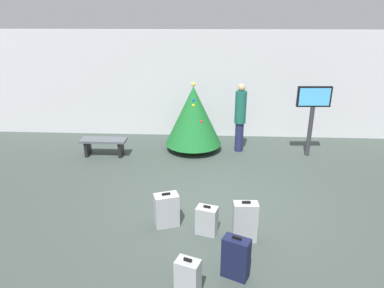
% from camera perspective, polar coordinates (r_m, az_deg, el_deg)
% --- Properties ---
extents(ground_plane, '(16.00, 16.00, 0.00)m').
position_cam_1_polar(ground_plane, '(7.14, 4.48, -9.79)').
color(ground_plane, '#38423D').
extents(back_wall, '(16.00, 0.20, 3.23)m').
position_cam_1_polar(back_wall, '(10.69, 4.33, 9.79)').
color(back_wall, silver).
rests_on(back_wall, ground_plane).
extents(holiday_tree, '(1.58, 1.58, 1.94)m').
position_cam_1_polar(holiday_tree, '(9.51, 0.23, 4.74)').
color(holiday_tree, '#4C3319').
rests_on(holiday_tree, ground_plane).
extents(flight_info_kiosk, '(0.89, 0.14, 1.91)m').
position_cam_1_polar(flight_info_kiosk, '(9.56, 19.46, 5.68)').
color(flight_info_kiosk, '#333338').
rests_on(flight_info_kiosk, ground_plane).
extents(waiting_bench, '(1.23, 0.44, 0.48)m').
position_cam_1_polar(waiting_bench, '(9.59, -14.46, 0.06)').
color(waiting_bench, '#4C5159').
rests_on(waiting_bench, ground_plane).
extents(traveller_0, '(0.35, 0.35, 1.91)m').
position_cam_1_polar(traveller_0, '(9.53, 8.02, 4.66)').
color(traveller_0, '#1E234C').
rests_on(traveller_0, ground_plane).
extents(suitcase_0, '(0.44, 0.35, 0.69)m').
position_cam_1_polar(suitcase_0, '(5.25, 7.31, -18.27)').
color(suitcase_0, '#141938').
rests_on(suitcase_0, ground_plane).
extents(suitcase_1, '(0.49, 0.39, 0.65)m').
position_cam_1_polar(suitcase_1, '(6.33, -4.25, -10.89)').
color(suitcase_1, '#9EA0A5').
rests_on(suitcase_1, ground_plane).
extents(suitcase_2, '(0.42, 0.23, 0.75)m').
position_cam_1_polar(suitcase_2, '(5.98, 8.82, -12.65)').
color(suitcase_2, '#9EA0A5').
rests_on(suitcase_2, ground_plane).
extents(suitcase_3, '(0.38, 0.31, 0.60)m').
position_cam_1_polar(suitcase_3, '(4.97, -0.69, -21.42)').
color(suitcase_3, '#9EA0A5').
rests_on(suitcase_3, ground_plane).
extents(suitcase_4, '(0.41, 0.33, 0.55)m').
position_cam_1_polar(suitcase_4, '(6.13, 2.48, -12.58)').
color(suitcase_4, '#9EA0A5').
rests_on(suitcase_4, ground_plane).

